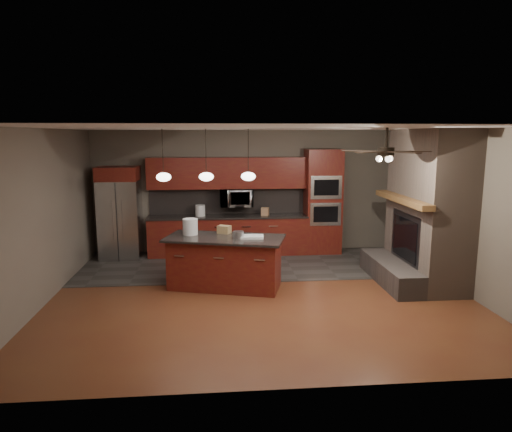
{
  "coord_description": "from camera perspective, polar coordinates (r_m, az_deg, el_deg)",
  "views": [
    {
      "loc": [
        -0.74,
        -7.45,
        2.69
      ],
      "look_at": [
        -0.02,
        0.6,
        1.25
      ],
      "focal_mm": 32.0,
      "sensor_mm": 36.0,
      "label": 1
    }
  ],
  "objects": [
    {
      "name": "back_wall",
      "position": [
        10.55,
        -1.05,
        3.06
      ],
      "size": [
        7.0,
        0.02,
        2.8
      ],
      "primitive_type": "cube",
      "color": "#635B4F",
      "rests_on": "ground"
    },
    {
      "name": "slate_tile_patch",
      "position": [
        9.66,
        -0.52,
        -6.06
      ],
      "size": [
        7.0,
        2.4,
        0.01
      ],
      "primitive_type": "cube",
      "color": "#373431",
      "rests_on": "ground"
    },
    {
      "name": "microwave",
      "position": [
        10.3,
        -2.48,
        2.31
      ],
      "size": [
        0.73,
        0.41,
        0.5
      ],
      "primitive_type": "imported",
      "color": "silver",
      "rests_on": "back_cabinetry"
    },
    {
      "name": "refrigerator",
      "position": [
        10.42,
        -16.63,
        0.37
      ],
      "size": [
        0.86,
        0.75,
        2.02
      ],
      "color": "silver",
      "rests_on": "ground"
    },
    {
      "name": "pendant_center",
      "position": [
        8.18,
        -6.23,
        4.93
      ],
      "size": [
        0.26,
        0.26,
        0.92
      ],
      "color": "black",
      "rests_on": "ceiling"
    },
    {
      "name": "ceiling_fan",
      "position": [
        7.12,
        15.95,
        7.82
      ],
      "size": [
        1.27,
        1.33,
        0.41
      ],
      "color": "black",
      "rests_on": "ceiling"
    },
    {
      "name": "pendant_left",
      "position": [
        8.23,
        -11.48,
        4.82
      ],
      "size": [
        0.26,
        0.26,
        0.92
      ],
      "color": "black",
      "rests_on": "ceiling"
    },
    {
      "name": "white_bucket",
      "position": [
        8.29,
        -8.22,
        -1.33
      ],
      "size": [
        0.34,
        0.34,
        0.29
      ],
      "primitive_type": "cylinder",
      "rotation": [
        0.0,
        0.0,
        -0.34
      ],
      "color": "silver",
      "rests_on": "kitchen_island"
    },
    {
      "name": "pendant_right",
      "position": [
        8.2,
        -0.97,
        5.0
      ],
      "size": [
        0.26,
        0.26,
        0.92
      ],
      "color": "black",
      "rests_on": "ceiling"
    },
    {
      "name": "left_wall",
      "position": [
        8.05,
        -25.09,
        -0.11
      ],
      "size": [
        0.02,
        6.0,
        2.8
      ],
      "primitive_type": "cube",
      "color": "#635B4F",
      "rests_on": "ground"
    },
    {
      "name": "ground",
      "position": [
        7.95,
        0.54,
        -9.69
      ],
      "size": [
        7.0,
        7.0,
        0.0
      ],
      "primitive_type": "plane",
      "color": "brown",
      "rests_on": "ground"
    },
    {
      "name": "right_wall",
      "position": [
        8.67,
        24.26,
        0.62
      ],
      "size": [
        0.02,
        6.0,
        2.8
      ],
      "primitive_type": "cube",
      "color": "#635B4F",
      "rests_on": "ground"
    },
    {
      "name": "counter_box",
      "position": [
        10.3,
        1.14,
        0.58
      ],
      "size": [
        0.19,
        0.17,
        0.18
      ],
      "primitive_type": "cube",
      "rotation": [
        0.0,
        0.0,
        -0.33
      ],
      "color": "#AC7E59",
      "rests_on": "back_cabinetry"
    },
    {
      "name": "back_cabinetry",
      "position": [
        10.35,
        -3.57,
        0.07
      ],
      "size": [
        3.59,
        0.64,
        2.2
      ],
      "color": "maroon",
      "rests_on": "ground"
    },
    {
      "name": "oven_tower",
      "position": [
        10.54,
        8.34,
        1.79
      ],
      "size": [
        0.8,
        0.63,
        2.38
      ],
      "color": "maroon",
      "rests_on": "ground"
    },
    {
      "name": "fireplace_column",
      "position": [
        8.82,
        20.33,
        0.36
      ],
      "size": [
        1.3,
        2.1,
        2.8
      ],
      "color": "#796456",
      "rests_on": "ground"
    },
    {
      "name": "cardboard_box",
      "position": [
        8.35,
        -3.99,
        -1.69
      ],
      "size": [
        0.27,
        0.25,
        0.14
      ],
      "primitive_type": "cube",
      "rotation": [
        0.0,
        0.0,
        -0.5
      ],
      "color": "olive",
      "rests_on": "kitchen_island"
    },
    {
      "name": "ceiling",
      "position": [
        7.48,
        0.58,
        10.92
      ],
      "size": [
        7.0,
        6.0,
        0.02
      ],
      "primitive_type": "cube",
      "color": "white",
      "rests_on": "back_wall"
    },
    {
      "name": "paint_tray",
      "position": [
        7.97,
        -0.5,
        -2.61
      ],
      "size": [
        0.42,
        0.31,
        0.04
      ],
      "primitive_type": "cube",
      "rotation": [
        0.0,
        0.0,
        -0.09
      ],
      "color": "silver",
      "rests_on": "kitchen_island"
    },
    {
      "name": "paint_can",
      "position": [
        7.92,
        -2.21,
        -2.37
      ],
      "size": [
        0.19,
        0.19,
        0.13
      ],
      "primitive_type": "cylinder",
      "rotation": [
        0.0,
        0.0,
        0.03
      ],
      "color": "#A2A2A6",
      "rests_on": "kitchen_island"
    },
    {
      "name": "counter_bucket",
      "position": [
        10.29,
        -6.99,
        0.69
      ],
      "size": [
        0.28,
        0.28,
        0.25
      ],
      "primitive_type": "cylinder",
      "rotation": [
        0.0,
        0.0,
        -0.35
      ],
      "color": "white",
      "rests_on": "back_cabinetry"
    },
    {
      "name": "kitchen_island",
      "position": [
        8.16,
        -3.91,
        -5.77
      ],
      "size": [
        2.24,
        1.46,
        0.92
      ],
      "rotation": [
        0.0,
        0.0,
        -0.28
      ],
      "color": "maroon",
      "rests_on": "ground"
    }
  ]
}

